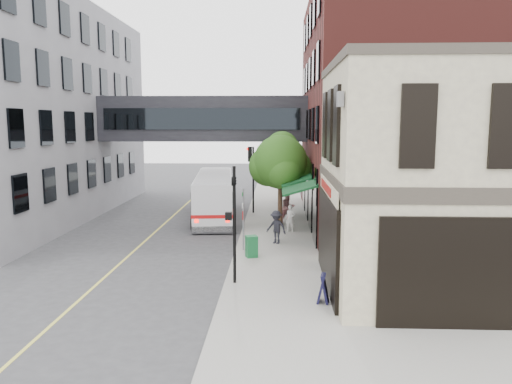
# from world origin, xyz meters

# --- Properties ---
(ground) EXTENTS (120.00, 120.00, 0.00)m
(ground) POSITION_xyz_m (0.00, 0.00, 0.00)
(ground) COLOR #38383A
(ground) RESTS_ON ground
(sidewalk_main) EXTENTS (4.00, 60.00, 0.15)m
(sidewalk_main) POSITION_xyz_m (2.00, 14.00, 0.07)
(sidewalk_main) COLOR gray
(sidewalk_main) RESTS_ON ground
(corner_building) EXTENTS (10.19, 8.12, 8.45)m
(corner_building) POSITION_xyz_m (8.97, 2.00, 4.21)
(corner_building) COLOR tan
(corner_building) RESTS_ON ground
(brick_building) EXTENTS (13.76, 18.00, 14.00)m
(brick_building) POSITION_xyz_m (9.98, 15.00, 6.99)
(brick_building) COLOR #511D19
(brick_building) RESTS_ON ground
(skyway_bridge) EXTENTS (14.00, 3.18, 3.00)m
(skyway_bridge) POSITION_xyz_m (-3.00, 18.00, 6.50)
(skyway_bridge) COLOR black
(skyway_bridge) RESTS_ON ground
(traffic_signal_near) EXTENTS (0.44, 0.22, 4.60)m
(traffic_signal_near) POSITION_xyz_m (0.37, 2.00, 2.98)
(traffic_signal_near) COLOR black
(traffic_signal_near) RESTS_ON sidewalk_main
(traffic_signal_far) EXTENTS (0.53, 0.28, 4.50)m
(traffic_signal_far) POSITION_xyz_m (0.26, 17.00, 3.34)
(traffic_signal_far) COLOR black
(traffic_signal_far) RESTS_ON sidewalk_main
(street_sign_pole) EXTENTS (0.08, 0.75, 3.00)m
(street_sign_pole) POSITION_xyz_m (0.39, 7.00, 1.93)
(street_sign_pole) COLOR gray
(street_sign_pole) RESTS_ON sidewalk_main
(street_tree) EXTENTS (3.80, 3.20, 5.60)m
(street_tree) POSITION_xyz_m (2.19, 13.22, 3.91)
(street_tree) COLOR #382619
(street_tree) RESTS_ON sidewalk_main
(lane_marking) EXTENTS (0.12, 40.00, 0.01)m
(lane_marking) POSITION_xyz_m (-5.00, 10.00, 0.01)
(lane_marking) COLOR #D8CC4C
(lane_marking) RESTS_ON ground
(bus) EXTENTS (3.39, 10.71, 2.83)m
(bus) POSITION_xyz_m (-2.12, 15.91, 1.59)
(bus) COLOR silver
(bus) RESTS_ON ground
(pedestrian_a) EXTENTS (0.63, 0.50, 1.52)m
(pedestrian_a) POSITION_xyz_m (2.77, 11.12, 0.91)
(pedestrian_a) COLOR silver
(pedestrian_a) RESTS_ON sidewalk_main
(pedestrian_b) EXTENTS (1.18, 1.11, 1.93)m
(pedestrian_b) POSITION_xyz_m (2.69, 13.66, 1.11)
(pedestrian_b) COLOR tan
(pedestrian_b) RESTS_ON sidewalk_main
(pedestrian_c) EXTENTS (1.26, 1.08, 1.69)m
(pedestrian_c) POSITION_xyz_m (1.98, 8.34, 1.00)
(pedestrian_c) COLOR black
(pedestrian_c) RESTS_ON sidewalk_main
(newspaper_box) EXTENTS (0.61, 0.58, 1.00)m
(newspaper_box) POSITION_xyz_m (0.86, 5.68, 0.65)
(newspaper_box) COLOR #155D2E
(newspaper_box) RESTS_ON sidewalk_main
(sandwich_board) EXTENTS (0.44, 0.60, 0.99)m
(sandwich_board) POSITION_xyz_m (3.60, -0.00, 0.64)
(sandwich_board) COLOR black
(sandwich_board) RESTS_ON sidewalk_main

